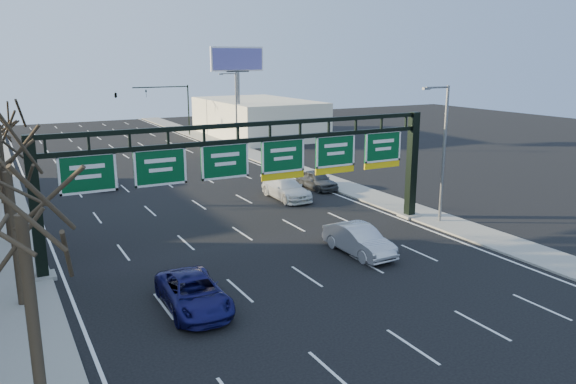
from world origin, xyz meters
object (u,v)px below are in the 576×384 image
car_silver_sedan (359,240)px  car_white_wagon (286,189)px  car_blue_suv (194,293)px  sign_gantry (257,166)px

car_silver_sedan → car_white_wagon: car_silver_sedan is taller
car_silver_sedan → car_white_wagon: bearing=77.8°
car_blue_suv → car_white_wagon: size_ratio=0.97×
sign_gantry → car_white_wagon: (6.49, 8.56, -3.84)m
car_silver_sedan → car_white_wagon: (2.40, 13.06, -0.02)m
sign_gantry → car_silver_sedan: bearing=-47.7°
car_silver_sedan → car_white_wagon: size_ratio=0.90×
car_white_wagon → sign_gantry: bearing=-127.3°
car_blue_suv → car_silver_sedan: car_silver_sedan is taller
sign_gantry → car_white_wagon: sign_gantry is taller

